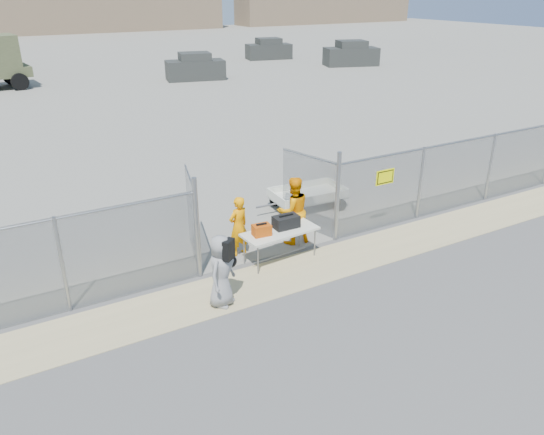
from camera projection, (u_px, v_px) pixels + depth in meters
ground at (315, 292)px, 12.07m from camera, size 160.00×160.00×0.00m
tarmac_inside at (41, 67)px, 45.46m from camera, size 160.00×80.00×0.01m
dirt_strip at (292, 273)px, 12.87m from camera, size 44.00×1.60×0.01m
distant_hills at (35, 0)px, 74.55m from camera, size 140.00×6.00×9.00m
chain_link_fence at (272, 217)px, 13.22m from camera, size 40.00×0.20×2.20m
folding_table at (280, 245)px, 13.34m from camera, size 1.98×0.93×0.82m
orange_bag at (262, 230)px, 12.88m from camera, size 0.46×0.33×0.27m
black_duffel at (286, 222)px, 13.29m from camera, size 0.65×0.39×0.31m
security_worker_left at (238, 226)px, 13.46m from camera, size 0.66×0.51×1.60m
security_worker_right at (293, 211)px, 14.06m from camera, size 0.97×0.79×1.86m
visitor at (221, 271)px, 11.31m from camera, size 0.96×0.91×1.65m
utility_trailer at (308, 198)px, 16.49m from camera, size 2.99×1.66×0.71m
parked_vehicle_near at (195, 67)px, 38.88m from camera, size 4.52×2.75×1.91m
parked_vehicle_mid at (269, 49)px, 49.92m from camera, size 4.42×2.63×1.87m
parked_vehicle_far at (351, 53)px, 45.80m from camera, size 4.96×3.34×2.06m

